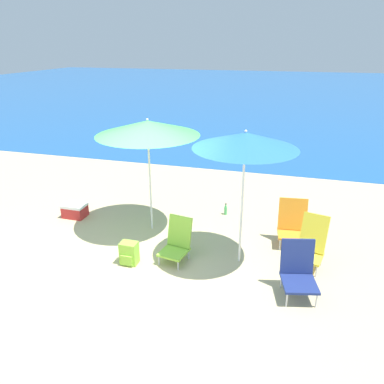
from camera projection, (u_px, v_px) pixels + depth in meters
The scene contains 11 objects.
ground_plane at pixel (126, 267), 6.07m from camera, with size 60.00×60.00×0.00m, color #C6B284.
sea_water at pixel (268, 90), 28.63m from camera, with size 60.00×40.00×0.01m.
beach_umbrella_blue at pixel (245, 141), 5.47m from camera, with size 1.59×1.59×2.21m.
beach_umbrella_green at pixel (148, 128), 6.59m from camera, with size 1.87×1.87×2.15m.
beach_chair_lime at pixel (177, 241), 6.19m from camera, with size 0.50×0.58×0.72m.
beach_chair_orange at pixel (292, 223), 6.66m from camera, with size 0.55×0.55×0.82m.
beach_chair_yellow at pixel (312, 243), 5.99m from camera, with size 0.53×0.62×0.84m.
beach_chair_navy at pixel (298, 270), 5.33m from camera, with size 0.59×0.66×0.78m.
backpack_lime at pixel (129, 253), 6.10m from camera, with size 0.28×0.23×0.38m.
water_bottle at pixel (226, 210), 7.88m from camera, with size 0.06×0.06×0.25m.
cooler_box at pixel (75, 210), 7.76m from camera, with size 0.46×0.35×0.29m.
Camera 1 is at (2.43, -4.70, 3.39)m, focal length 35.00 mm.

